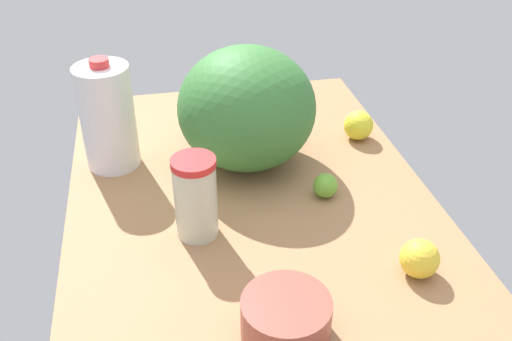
# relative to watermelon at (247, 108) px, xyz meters

# --- Properties ---
(countertop) EXTENTS (1.20, 0.76, 0.03)m
(countertop) POSITION_rel_watermelon_xyz_m (0.19, -0.02, -0.15)
(countertop) COLOR #A0714A
(countertop) RESTS_ON ground
(watermelon) EXTENTS (0.30, 0.30, 0.27)m
(watermelon) POSITION_rel_watermelon_xyz_m (0.00, 0.00, 0.00)
(watermelon) COLOR #387635
(watermelon) RESTS_ON countertop
(mixing_bowl) EXTENTS (0.14, 0.14, 0.07)m
(mixing_bowl) POSITION_rel_watermelon_xyz_m (0.51, -0.04, -0.10)
(mixing_bowl) COLOR #9A493C
(mixing_bowl) RESTS_ON countertop
(milk_jug) EXTENTS (0.12, 0.12, 0.26)m
(milk_jug) POSITION_rel_watermelon_xyz_m (-0.05, -0.30, -0.02)
(milk_jug) COLOR white
(milk_jug) RESTS_ON countertop
(tumbler_cup) EXTENTS (0.08, 0.08, 0.17)m
(tumbler_cup) POSITION_rel_watermelon_xyz_m (0.24, -0.14, -0.05)
(tumbler_cup) COLOR beige
(tumbler_cup) RESTS_ON countertop
(lemon_near_front) EXTENTS (0.07, 0.07, 0.07)m
(lemon_near_front) POSITION_rel_watermelon_xyz_m (0.43, 0.23, -0.10)
(lemon_near_front) COLOR yellow
(lemon_near_front) RESTS_ON countertop
(lime_by_jug) EXTENTS (0.05, 0.05, 0.05)m
(lime_by_jug) POSITION_rel_watermelon_xyz_m (0.17, 0.14, -0.11)
(lime_by_jug) COLOR #66A932
(lime_by_jug) RESTS_ON countertop
(lime_far_back) EXTENTS (0.06, 0.06, 0.06)m
(lime_far_back) POSITION_rel_watermelon_xyz_m (-0.33, -0.03, -0.10)
(lime_far_back) COLOR #60B23D
(lime_far_back) RESTS_ON countertop
(lemon_beside_bowl) EXTENTS (0.07, 0.07, 0.07)m
(lemon_beside_bowl) POSITION_rel_watermelon_xyz_m (-0.05, 0.29, -0.10)
(lemon_beside_bowl) COLOR yellow
(lemon_beside_bowl) RESTS_ON countertop
(lemon_loose) EXTENTS (0.07, 0.07, 0.07)m
(lemon_loose) POSITION_rel_watermelon_xyz_m (-0.29, 0.07, -0.10)
(lemon_loose) COLOR yellow
(lemon_loose) RESTS_ON countertop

